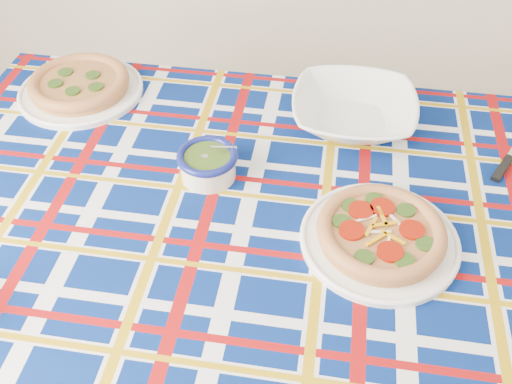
# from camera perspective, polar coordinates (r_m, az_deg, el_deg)

# --- Properties ---
(dining_table) EXTENTS (1.89, 1.33, 0.82)m
(dining_table) POSITION_cam_1_polar(r_m,az_deg,el_deg) (1.32, 2.75, -5.02)
(dining_table) COLOR brown
(dining_table) RESTS_ON floor
(tablecloth) EXTENTS (1.93, 1.37, 0.12)m
(tablecloth) POSITION_cam_1_polar(r_m,az_deg,el_deg) (1.30, 2.79, -4.24)
(tablecloth) COLOR navy
(tablecloth) RESTS_ON dining_table
(main_focaccia_plate) EXTENTS (0.39, 0.39, 0.07)m
(main_focaccia_plate) POSITION_cam_1_polar(r_m,az_deg,el_deg) (1.21, 12.40, -3.94)
(main_focaccia_plate) COLOR #AD703D
(main_focaccia_plate) RESTS_ON tablecloth
(pesto_bowl) EXTENTS (0.17, 0.17, 0.08)m
(pesto_bowl) POSITION_cam_1_polar(r_m,az_deg,el_deg) (1.33, -4.86, 2.98)
(pesto_bowl) COLOR #263E11
(pesto_bowl) RESTS_ON tablecloth
(serving_bowl) EXTENTS (0.36, 0.36, 0.08)m
(serving_bowl) POSITION_cam_1_polar(r_m,az_deg,el_deg) (1.51, 9.73, 8.00)
(serving_bowl) COLOR white
(serving_bowl) RESTS_ON tablecloth
(second_focaccia_plate) EXTENTS (0.36, 0.36, 0.06)m
(second_focaccia_plate) POSITION_cam_1_polar(r_m,az_deg,el_deg) (1.67, -17.25, 10.30)
(second_focaccia_plate) COLOR #AD703D
(second_focaccia_plate) RESTS_ON tablecloth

